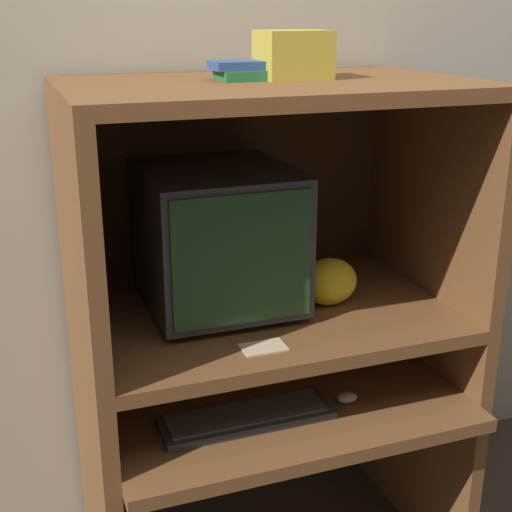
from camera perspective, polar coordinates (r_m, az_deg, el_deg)
name	(u,v)px	position (r m, az deg, el deg)	size (l,w,h in m)	color
wall_back	(223,114)	(2.20, -2.66, 11.26)	(6.00, 0.06, 2.60)	#B2A893
desk_base	(275,451)	(2.13, 1.51, -15.36)	(1.03, 0.74, 0.60)	brown
desk_monitor_shelf	(268,324)	(1.99, 1.00, -5.50)	(1.03, 0.67, 0.22)	brown
hutch_upper	(265,158)	(1.88, 0.69, 7.83)	(1.03, 0.67, 0.61)	brown
crt_monitor	(218,237)	(1.92, -3.09, 1.53)	(0.39, 0.43, 0.39)	#333338
keyboard	(246,416)	(1.87, -0.79, -12.72)	(0.45, 0.15, 0.03)	#2D2D30
mouse	(347,398)	(1.96, 7.31, -11.17)	(0.06, 0.04, 0.03)	#B7B7B7
snack_bag	(329,282)	(1.99, 5.85, -2.06)	(0.16, 0.12, 0.13)	gold
book_stack	(243,71)	(1.82, -1.08, 14.61)	(0.15, 0.11, 0.05)	#236638
paper_card	(263,347)	(1.75, 0.60, -7.31)	(0.11, 0.07, 0.00)	#CCB28C
storage_box	(293,55)	(1.85, 2.98, 15.78)	(0.17, 0.14, 0.12)	gold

